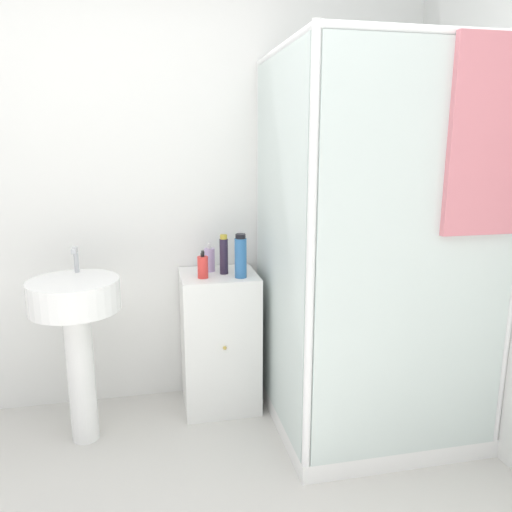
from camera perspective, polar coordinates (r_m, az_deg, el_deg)
wall_back at (r=2.86m, az=-13.88°, el=7.84°), size 6.40×0.06×2.50m
shower_enclosure at (r=2.66m, az=12.17°, el=-9.21°), size 0.98×1.01×1.92m
vanity_cabinet at (r=2.86m, az=-4.18°, el=-9.60°), size 0.41×0.40×0.78m
sink at (r=2.59m, az=-19.83°, el=-6.94°), size 0.43×0.43×0.97m
soap_dispenser at (r=2.64m, az=-6.10°, el=-1.23°), size 0.06×0.06×0.15m
shampoo_bottle_tall_black at (r=2.71m, az=-3.70°, el=0.13°), size 0.05×0.05×0.22m
shampoo_bottle_blue at (r=2.63m, az=-1.77°, el=-0.05°), size 0.06×0.06×0.23m
lotion_bottle_white at (r=2.78m, az=-5.34°, el=-0.40°), size 0.06×0.06×0.16m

